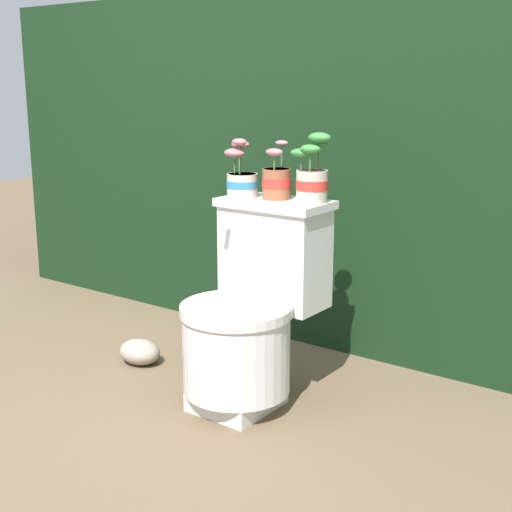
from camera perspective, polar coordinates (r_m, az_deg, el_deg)
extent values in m
plane|color=brown|center=(2.74, -2.95, -11.49)|extent=(12.00, 12.00, 0.00)
cube|color=black|center=(3.38, 8.22, 7.13)|extent=(4.00, 0.68, 1.57)
cube|color=silver|center=(2.68, -1.55, -11.28)|extent=(0.26, 0.29, 0.07)
cylinder|color=silver|center=(2.61, -1.57, -7.72)|extent=(0.39, 0.39, 0.29)
cylinder|color=silver|center=(2.55, -1.60, -4.33)|extent=(0.41, 0.41, 0.04)
cube|color=silver|center=(2.70, 1.51, -0.03)|extent=(0.39, 0.21, 0.38)
cube|color=silver|center=(2.66, 1.53, 4.23)|extent=(0.41, 0.23, 0.03)
cylinder|color=silver|center=(2.65, -2.53, 2.21)|extent=(0.02, 0.05, 0.02)
cylinder|color=beige|center=(2.72, -1.10, 5.69)|extent=(0.12, 0.12, 0.09)
cylinder|color=#2D84BC|center=(2.72, -1.10, 5.78)|extent=(0.12, 0.12, 0.03)
cylinder|color=#332319|center=(2.71, -1.11, 6.48)|extent=(0.11, 0.11, 0.01)
cylinder|color=#4C753D|center=(2.72, -1.73, 7.33)|extent=(0.01, 0.01, 0.07)
ellipsoid|color=#B26B75|center=(2.71, -1.73, 8.24)|extent=(0.09, 0.06, 0.03)
cylinder|color=#4C753D|center=(2.75, -1.25, 7.71)|extent=(0.01, 0.01, 0.10)
ellipsoid|color=#B26B75|center=(2.74, -1.26, 8.91)|extent=(0.08, 0.05, 0.03)
cylinder|color=#4C753D|center=(2.69, -1.33, 7.75)|extent=(0.01, 0.01, 0.11)
ellipsoid|color=#B26B75|center=(2.69, -1.33, 9.11)|extent=(0.06, 0.04, 0.03)
cylinder|color=#9E5638|center=(2.66, 1.65, 5.79)|extent=(0.11, 0.11, 0.11)
cylinder|color=red|center=(2.66, 1.65, 5.91)|extent=(0.11, 0.11, 0.03)
cylinder|color=#332319|center=(2.65, 1.66, 6.87)|extent=(0.10, 0.10, 0.01)
cylinder|color=#4C753D|center=(2.62, 1.47, 7.52)|extent=(0.01, 0.01, 0.06)
ellipsoid|color=#B26B75|center=(2.61, 1.47, 8.31)|extent=(0.07, 0.05, 0.03)
cylinder|color=#4C753D|center=(2.68, 2.06, 7.98)|extent=(0.01, 0.01, 0.09)
ellipsoid|color=#B26B75|center=(2.67, 2.07, 9.02)|extent=(0.05, 0.04, 0.02)
cylinder|color=beige|center=(2.59, 4.49, 5.57)|extent=(0.11, 0.11, 0.12)
cylinder|color=red|center=(2.58, 4.49, 5.70)|extent=(0.12, 0.12, 0.04)
cylinder|color=#332319|center=(2.58, 4.51, 6.73)|extent=(0.10, 0.10, 0.01)
cylinder|color=#4C753D|center=(2.54, 4.35, 7.54)|extent=(0.01, 0.01, 0.07)
ellipsoid|color=#387F38|center=(2.54, 4.37, 8.52)|extent=(0.08, 0.06, 0.03)
cylinder|color=#4C753D|center=(2.59, 5.05, 7.84)|extent=(0.01, 0.01, 0.09)
ellipsoid|color=#387F38|center=(2.58, 5.07, 8.94)|extent=(0.07, 0.05, 0.02)
cylinder|color=#4C753D|center=(2.57, 3.64, 7.44)|extent=(0.01, 0.01, 0.05)
ellipsoid|color=#387F38|center=(2.57, 3.65, 8.23)|extent=(0.09, 0.06, 0.03)
cylinder|color=#4C753D|center=(2.57, 5.08, 7.98)|extent=(0.01, 0.01, 0.10)
ellipsoid|color=#387F38|center=(2.56, 5.11, 9.39)|extent=(0.09, 0.06, 0.04)
ellipsoid|color=#9E9384|center=(3.10, -9.28, -7.57)|extent=(0.19, 0.15, 0.10)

